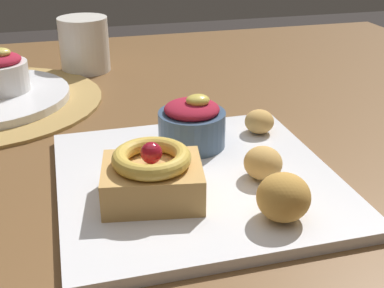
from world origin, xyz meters
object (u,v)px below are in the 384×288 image
(front_plate, at_px, (197,180))
(fritter_back, at_px, (283,197))
(back_ramekin, at_px, (0,72))
(cake_slice, at_px, (152,175))
(berry_ramekin, at_px, (192,124))
(coffee_mug, at_px, (84,44))
(fritter_middle, at_px, (263,163))
(fritter_front, at_px, (259,122))

(front_plate, distance_m, fritter_back, 0.12)
(back_ramekin, bearing_deg, cake_slice, -65.63)
(berry_ramekin, xyz_separation_m, fritter_back, (0.04, -0.18, -0.01))
(front_plate, distance_m, back_ramekin, 0.40)
(fritter_back, bearing_deg, berry_ramekin, 102.67)
(coffee_mug, bearing_deg, cake_slice, -86.75)
(cake_slice, xyz_separation_m, back_ramekin, (-0.17, 0.37, 0.01))
(berry_ramekin, relative_size, fritter_back, 1.60)
(fritter_middle, height_order, fritter_back, fritter_back)
(berry_ramekin, height_order, fritter_back, berry_ramekin)
(back_ramekin, bearing_deg, fritter_front, -36.38)
(front_plate, bearing_deg, berry_ramekin, 78.86)
(cake_slice, bearing_deg, back_ramekin, 114.37)
(berry_ramekin, xyz_separation_m, back_ramekin, (-0.24, 0.26, 0.01))
(fritter_front, bearing_deg, coffee_mug, 117.14)
(fritter_back, bearing_deg, back_ramekin, 122.49)
(cake_slice, relative_size, fritter_back, 2.16)
(berry_ramekin, distance_m, coffee_mug, 0.40)
(front_plate, distance_m, cake_slice, 0.07)
(front_plate, bearing_deg, coffee_mug, 100.27)
(fritter_back, height_order, coffee_mug, coffee_mug)
(front_plate, xyz_separation_m, fritter_middle, (0.07, -0.02, 0.02))
(front_plate, distance_m, coffee_mug, 0.47)
(fritter_front, height_order, back_ramekin, back_ramekin)
(berry_ramekin, distance_m, fritter_middle, 0.11)
(berry_ramekin, xyz_separation_m, fritter_front, (0.09, 0.01, -0.01))
(berry_ramekin, distance_m, back_ramekin, 0.35)
(front_plate, height_order, fritter_back, fritter_back)
(cake_slice, bearing_deg, fritter_back, -31.30)
(fritter_middle, bearing_deg, fritter_front, 69.82)
(fritter_middle, bearing_deg, back_ramekin, 129.01)
(fritter_middle, distance_m, back_ramekin, 0.46)
(front_plate, xyz_separation_m, berry_ramekin, (0.01, 0.07, 0.03))
(fritter_middle, bearing_deg, cake_slice, -174.80)
(berry_ramekin, height_order, coffee_mug, coffee_mug)
(fritter_middle, relative_size, back_ramekin, 0.49)
(back_ramekin, bearing_deg, coffee_mug, 43.54)
(cake_slice, xyz_separation_m, fritter_middle, (0.12, 0.01, -0.01))
(front_plate, height_order, back_ramekin, back_ramekin)
(fritter_middle, xyz_separation_m, back_ramekin, (-0.29, 0.36, 0.02))
(back_ramekin, bearing_deg, fritter_middle, -50.99)
(fritter_middle, distance_m, fritter_back, 0.08)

